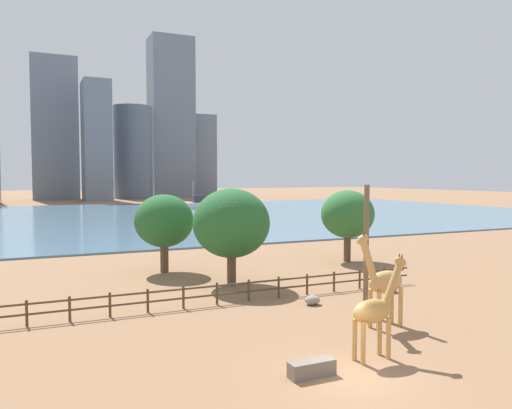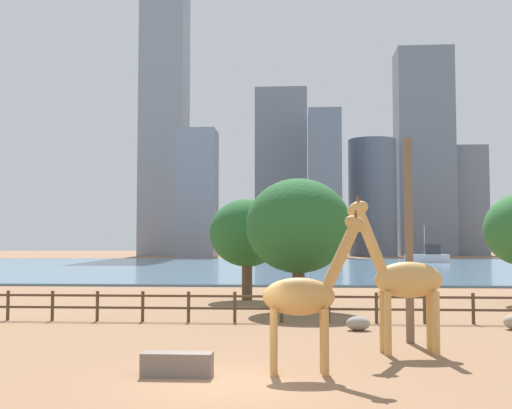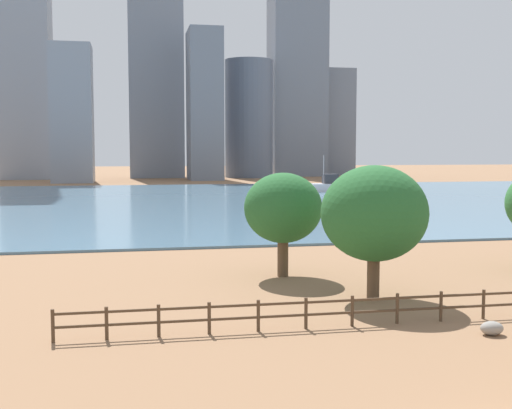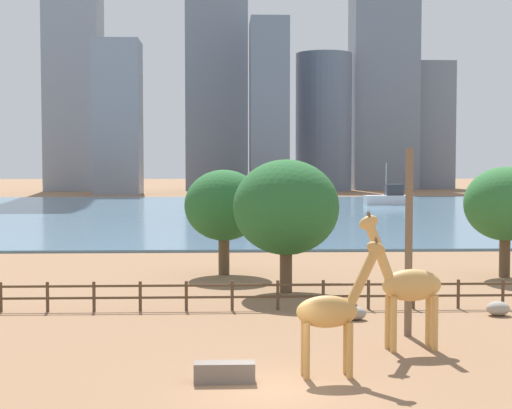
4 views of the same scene
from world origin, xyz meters
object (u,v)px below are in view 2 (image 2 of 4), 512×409
(giraffe_tall, at_px, (305,296))
(giraffe_companion, at_px, (403,279))
(boat_sailboat, at_px, (428,256))
(tree_left_large, at_px, (247,233))
(feeding_trough, at_px, (177,364))
(tree_right_tall, at_px, (298,226))
(utility_pole, at_px, (409,240))
(boulder_by_pole, at_px, (358,323))

(giraffe_tall, bearing_deg, giraffe_companion, 44.01)
(giraffe_companion, xyz_separation_m, boat_sailboat, (18.00, 88.02, -1.03))
(giraffe_companion, relative_size, tree_left_large, 0.80)
(feeding_trough, bearing_deg, boat_sailboat, 75.17)
(tree_left_large, xyz_separation_m, tree_right_tall, (3.10, -6.34, 0.25))
(utility_pole, bearing_deg, tree_left_large, 112.97)
(giraffe_companion, bearing_deg, boat_sailboat, -108.44)
(feeding_trough, height_order, tree_right_tall, tree_right_tall)
(tree_left_large, distance_m, tree_right_tall, 7.06)
(boulder_by_pole, xyz_separation_m, boat_sailboat, (18.93, 82.85, 0.96))
(utility_pole, bearing_deg, tree_right_tall, 110.93)
(giraffe_companion, distance_m, feeding_trough, 7.61)
(giraffe_companion, distance_m, utility_pole, 2.52)
(feeding_trough, bearing_deg, giraffe_tall, 8.66)
(tree_left_large, bearing_deg, tree_right_tall, -63.95)
(giraffe_tall, xyz_separation_m, boat_sailboat, (21.05, 91.31, -0.77))
(boulder_by_pole, relative_size, feeding_trough, 0.52)
(feeding_trough, bearing_deg, giraffe_companion, 31.00)
(utility_pole, xyz_separation_m, tree_right_tall, (-3.80, 9.94, 0.74))
(boulder_by_pole, distance_m, tree_left_large, 14.77)
(giraffe_companion, bearing_deg, tree_right_tall, -81.81)
(giraffe_tall, relative_size, feeding_trough, 2.37)
(giraffe_companion, bearing_deg, boulder_by_pole, -86.65)
(feeding_trough, relative_size, tree_left_large, 0.30)
(feeding_trough, bearing_deg, utility_pole, 40.81)
(giraffe_companion, relative_size, boat_sailboat, 0.69)
(utility_pole, distance_m, tree_left_large, 17.68)
(feeding_trough, distance_m, boat_sailboat, 94.97)
(tree_left_large, relative_size, boat_sailboat, 0.86)
(giraffe_companion, height_order, utility_pole, utility_pole)
(tree_right_tall, bearing_deg, boat_sailboat, 74.37)
(tree_right_tall, height_order, boat_sailboat, tree_right_tall)
(giraffe_companion, relative_size, tree_right_tall, 0.73)
(tree_left_large, bearing_deg, boulder_by_pole, -67.75)
(giraffe_tall, height_order, utility_pole, utility_pole)
(giraffe_companion, distance_m, boulder_by_pole, 5.62)
(giraffe_companion, height_order, boulder_by_pole, giraffe_companion)
(giraffe_tall, height_order, feeding_trough, giraffe_tall)
(giraffe_companion, distance_m, boat_sailboat, 89.84)
(utility_pole, height_order, boat_sailboat, utility_pole)
(feeding_trough, xyz_separation_m, tree_left_large, (-0.04, 22.19, 3.69))
(feeding_trough, distance_m, tree_right_tall, 16.62)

